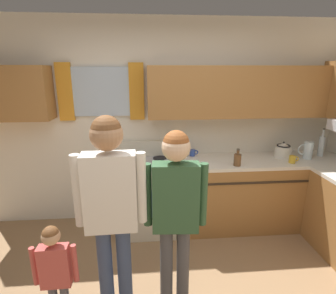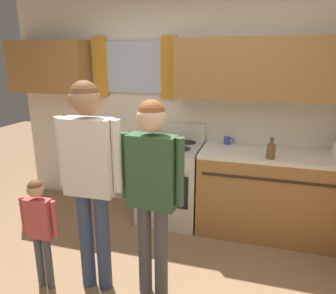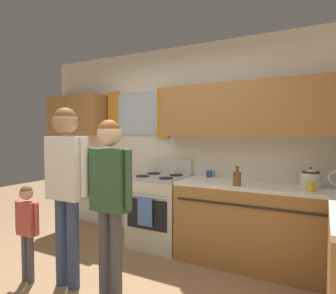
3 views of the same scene
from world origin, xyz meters
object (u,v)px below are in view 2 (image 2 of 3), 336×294
object	(u,v)px
mug_cobalt_blue	(227,140)
adult_holding_child	(89,165)
bottle_squat_brown	(271,151)
adult_in_plaid	(152,179)
stove_oven	(171,181)
small_child	(39,222)

from	to	relation	value
mug_cobalt_blue	adult_holding_child	size ratio (longest dim) A/B	0.07
bottle_squat_brown	adult_holding_child	distance (m)	1.71
mug_cobalt_blue	adult_in_plaid	world-z (taller)	adult_in_plaid
adult_holding_child	adult_in_plaid	distance (m)	0.49
stove_oven	mug_cobalt_blue	distance (m)	0.79
stove_oven	bottle_squat_brown	bearing A→B (deg)	-11.46
adult_holding_child	small_child	distance (m)	0.63
mug_cobalt_blue	adult_holding_child	world-z (taller)	adult_holding_child
bottle_squat_brown	small_child	bearing A→B (deg)	-145.09
adult_in_plaid	mug_cobalt_blue	bearing A→B (deg)	74.95
adult_in_plaid	stove_oven	bearing A→B (deg)	99.64
small_child	bottle_squat_brown	bearing A→B (deg)	34.91
adult_in_plaid	bottle_squat_brown	bearing A→B (deg)	50.77
bottle_squat_brown	adult_holding_child	xyz separation A→B (m)	(-1.32, -1.08, 0.09)
adult_holding_child	mug_cobalt_blue	bearing A→B (deg)	59.86
small_child	adult_holding_child	bearing A→B (deg)	17.30
bottle_squat_brown	mug_cobalt_blue	xyz separation A→B (m)	(-0.45, 0.41, -0.03)
bottle_squat_brown	adult_in_plaid	xyz separation A→B (m)	(-0.84, -1.03, 0.01)
bottle_squat_brown	small_child	distance (m)	2.14
mug_cobalt_blue	adult_holding_child	bearing A→B (deg)	-120.14
stove_oven	small_child	world-z (taller)	stove_oven
bottle_squat_brown	adult_in_plaid	size ratio (longest dim) A/B	0.13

